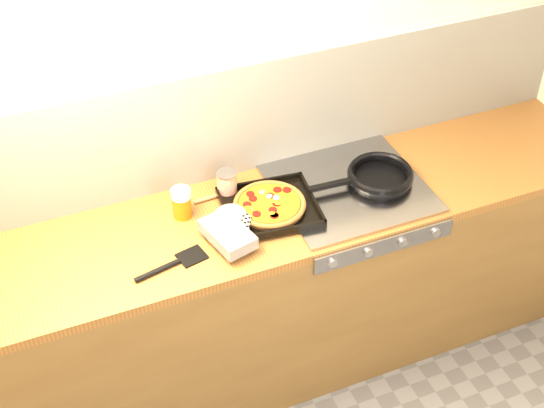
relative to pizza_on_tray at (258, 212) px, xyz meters
name	(u,v)px	position (x,y,z in m)	size (l,w,h in m)	color
room_shell	(219,126)	(-0.03, 0.32, 0.21)	(3.20, 3.20, 3.20)	white
counter_run	(249,296)	(-0.03, 0.03, -0.49)	(3.20, 0.62, 0.90)	brown
stovetop	(349,189)	(0.42, 0.03, -0.04)	(0.60, 0.56, 0.02)	#949499
pizza_on_tray	(258,212)	(0.00, 0.00, 0.00)	(0.50, 0.41, 0.06)	black
frying_pan	(379,176)	(0.54, 0.02, 0.00)	(0.46, 0.29, 0.04)	black
tomato_can	(227,184)	(-0.06, 0.19, 0.02)	(0.08, 0.08, 0.11)	#AB220D
juice_glass	(182,203)	(-0.26, 0.14, 0.03)	(0.08, 0.08, 0.13)	orange
wooden_spoon	(235,190)	(-0.02, 0.19, -0.03)	(0.30, 0.04, 0.02)	#9F7043
black_spatula	(172,265)	(-0.38, -0.12, -0.03)	(0.29, 0.11, 0.02)	black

